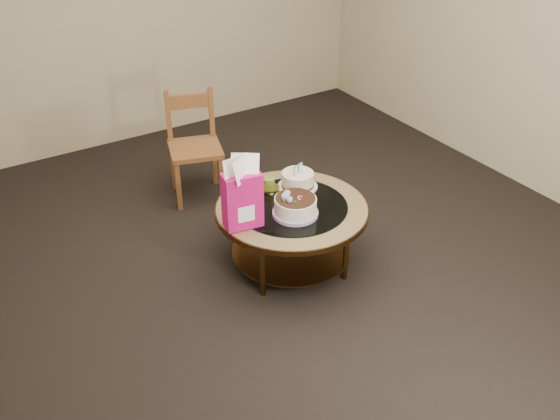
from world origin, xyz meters
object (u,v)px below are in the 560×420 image
gift_bag (242,193)px  dining_chair (194,146)px  coffee_table (292,216)px  decorated_cake (295,207)px  cream_cake (298,180)px

gift_bag → dining_chair: gift_bag is taller
coffee_table → dining_chair: size_ratio=1.18×
decorated_cake → cream_cake: size_ratio=1.08×
coffee_table → dining_chair: (-0.14, 1.19, 0.06)m
cream_cake → dining_chair: size_ratio=0.32×
coffee_table → cream_cake: size_ratio=3.71×
cream_cake → gift_bag: gift_bag is taller
decorated_cake → dining_chair: bearing=94.4°
gift_bag → dining_chair: (0.24, 1.22, -0.25)m
decorated_cake → gift_bag: (-0.34, 0.07, 0.18)m
gift_bag → dining_chair: size_ratio=0.55×
gift_bag → dining_chair: bearing=87.8°
coffee_table → gift_bag: bearing=-175.5°
decorated_cake → cream_cake: (0.21, 0.29, -0.00)m
coffee_table → cream_cake: (0.17, 0.19, 0.13)m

